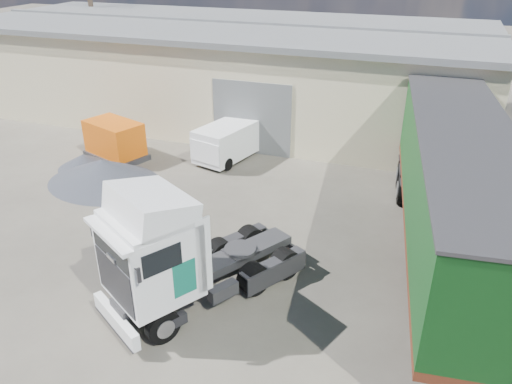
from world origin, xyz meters
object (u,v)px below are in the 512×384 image
(tractor_unit, at_px, (176,257))
(box_trailer, at_px, (457,184))
(orange_skip, at_px, (115,143))
(panel_van, at_px, (230,140))

(tractor_unit, height_order, box_trailer, box_trailer)
(tractor_unit, relative_size, orange_skip, 1.83)
(panel_van, bearing_deg, tractor_unit, -60.33)
(tractor_unit, bearing_deg, orange_skip, 163.15)
(panel_van, xyz_separation_m, orange_skip, (-5.26, -1.90, -0.10))
(tractor_unit, bearing_deg, panel_van, 135.50)
(orange_skip, bearing_deg, panel_van, 39.70)
(box_trailer, bearing_deg, tractor_unit, -150.70)
(box_trailer, xyz_separation_m, orange_skip, (-15.23, 3.74, -1.97))
(box_trailer, bearing_deg, orange_skip, 159.86)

